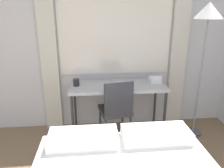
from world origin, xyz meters
The scene contains 7 objects.
wall_back_with_window centered at (0.04, 3.17, 1.35)m, with size 5.09×0.13×2.70m.
desk centered at (0.27, 2.82, 0.71)m, with size 1.34×0.55×0.78m.
desk_chair centered at (0.23, 2.60, 0.53)m, with size 0.46×0.46×0.93m.
standing_lamp centered at (1.41, 2.72, 1.63)m, with size 0.36×0.36×1.86m.
telephone centered at (0.82, 2.88, 0.81)m, with size 0.18×0.16×0.09m.
book centered at (0.26, 2.80, 0.79)m, with size 0.24×0.21×0.02m.
mug centered at (-0.30, 2.84, 0.82)m, with size 0.08×0.08×0.10m.
Camera 1 is at (-0.08, -0.04, 1.77)m, focal length 35.00 mm.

